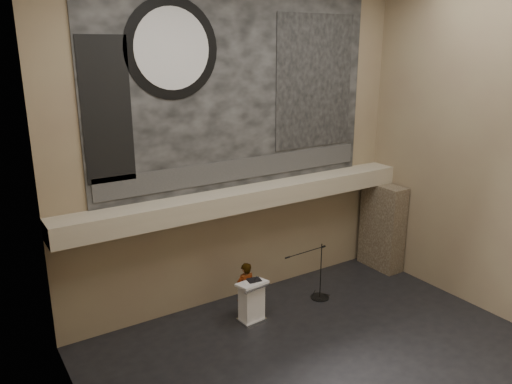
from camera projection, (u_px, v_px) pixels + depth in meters
floor at (334, 366)px, 10.97m from camera, size 10.00×10.00×0.00m
wall_back at (239, 146)px, 13.00m from camera, size 10.00×0.02×8.50m
wall_left at (84, 228)px, 7.18m from camera, size 0.02×8.00×8.50m
wall_right at (495, 151)px, 12.36m from camera, size 0.02×8.00×8.50m
soffit at (248, 198)px, 13.05m from camera, size 10.00×0.80×0.50m
sprinkler_left at (194, 219)px, 12.26m from camera, size 0.04×0.04×0.06m
sprinkler_right at (306, 197)px, 14.07m from camera, size 0.04×0.04×0.06m
banner at (240, 90)px, 12.57m from camera, size 8.00×0.05×5.00m
banner_text_strip at (241, 169)px, 13.12m from camera, size 7.76×0.02×0.55m
banner_clock_rim at (172, 49)px, 11.32m from camera, size 2.30×0.02×2.30m
banner_clock_face at (172, 49)px, 11.31m from camera, size 1.84×0.02×1.84m
banner_building_print at (315, 82)px, 13.75m from camera, size 2.60×0.02×3.60m
banner_brick_print at (107, 111)px, 10.86m from camera, size 1.10×0.02×3.20m
stone_pier at (382, 227)px, 15.54m from camera, size 0.60×1.40×2.70m
lectern at (252, 302)px, 12.60m from camera, size 0.77×0.58×1.14m
binder at (254, 280)px, 12.50m from camera, size 0.38×0.32×0.04m
papers at (249, 283)px, 12.37m from camera, size 0.25×0.30×0.00m
speaker_person at (245, 289)px, 12.83m from camera, size 0.55×0.37×1.48m
mic_stand at (319, 290)px, 13.85m from camera, size 1.52×0.52×1.62m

